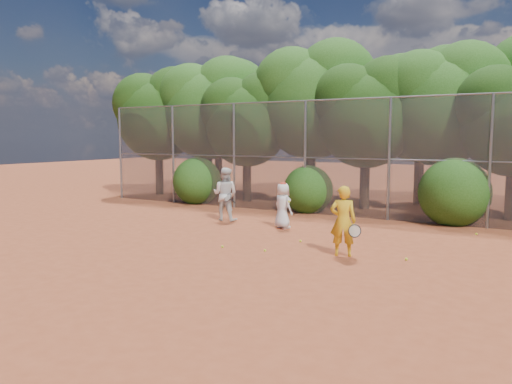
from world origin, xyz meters
The scene contains 23 objects.
ground centered at (0.00, 0.00, 0.00)m, with size 80.00×80.00×0.00m, color brown.
fence_back centered at (-0.12, 6.00, 2.05)m, with size 20.05×0.09×4.03m.
tree_0 centered at (-9.44, 8.04, 3.93)m, with size 4.38×3.81×6.00m.
tree_1 centered at (-6.94, 8.54, 4.16)m, with size 4.64×4.03×6.35m.
tree_2 centered at (-4.45, 7.83, 3.58)m, with size 3.99×3.47×5.47m.
tree_3 centered at (-1.94, 8.84, 4.40)m, with size 4.89×4.26×6.70m.
tree_4 centered at (0.55, 8.24, 3.76)m, with size 4.19×3.64×5.73m.
tree_5 centered at (3.06, 9.04, 4.05)m, with size 4.51×3.92×6.17m.
tree_9 centered at (-7.94, 10.84, 4.34)m, with size 4.83×4.20×6.62m.
tree_10 centered at (-2.93, 11.05, 4.63)m, with size 5.15×4.48×7.06m.
tree_11 centered at (2.06, 10.64, 4.16)m, with size 4.64×4.03×6.35m.
bush_0 centered at (-6.00, 6.30, 1.00)m, with size 2.00×2.00×2.00m, color #1F4912.
bush_1 centered at (-1.00, 6.30, 0.90)m, with size 1.80×1.80×1.80m, color #1F4912.
bush_2 centered at (4.00, 6.30, 1.10)m, with size 2.20×2.20×2.20m, color #1F4912.
player_yellow centered at (2.46, 0.50, 0.81)m, with size 0.84×0.60×1.63m.
player_teen centered at (-0.33, 2.94, 0.69)m, with size 0.78×0.66×1.39m.
player_white centered at (-2.60, 3.25, 0.87)m, with size 0.94×0.83×1.74m.
ball_0 centered at (0.99, 1.37, 0.03)m, with size 0.07×0.07×0.07m, color #CFDC28.
ball_1 centered at (2.20, 1.75, 0.03)m, with size 0.07×0.07×0.07m, color #CFDC28.
ball_2 centered at (0.72, -0.05, 0.03)m, with size 0.07×0.07×0.07m, color #CFDC28.
ball_3 centered at (3.85, 0.77, 0.03)m, with size 0.07×0.07×0.07m, color #CFDC28.
ball_4 centered at (-0.39, -0.21, 0.03)m, with size 0.07×0.07×0.07m, color #CFDC28.
ball_5 centered at (4.86, 4.69, 0.03)m, with size 0.07×0.07×0.07m, color #CFDC28.
Camera 1 is at (6.36, -10.27, 2.73)m, focal length 35.00 mm.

